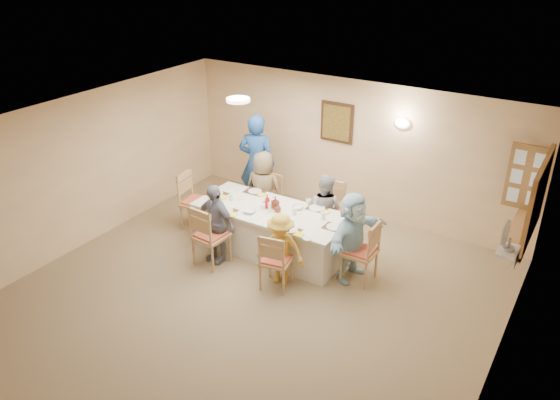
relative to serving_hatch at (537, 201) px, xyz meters
The scene contains 49 objects.
ground 4.28m from the serving_hatch, 143.22° to the right, with size 7.00×7.00×0.00m, color #8D734C.
room_walls 4.01m from the serving_hatch, 143.22° to the right, with size 7.00×7.00×7.00m.
wall_picture 3.67m from the serving_hatch, 163.15° to the left, with size 0.62×0.05×0.72m.
wall_sconce 2.56m from the serving_hatch, 155.76° to the left, with size 0.26×0.09×0.18m, color white.
ceiling_light 4.41m from the serving_hatch, 167.93° to the right, with size 0.36×0.36×0.05m, color white.
serving_hatch is the anchor object (origin of this frame).
hatch_sill 0.54m from the serving_hatch, behind, with size 0.30×1.50×0.05m, color brown.
shutter_door 0.80m from the serving_hatch, 108.89° to the left, with size 0.55×0.04×1.00m, color brown.
fan_shelf 1.36m from the serving_hatch, 93.39° to the right, with size 0.22×0.36×0.03m, color white.
desk_fan 1.36m from the serving_hatch, 94.66° to the right, with size 0.30×0.30×0.28m, color #A5A5A8, non-canonical shape.
dining_table 3.92m from the serving_hatch, 166.68° to the right, with size 2.49×1.05×0.76m, color white.
chair_back_left 4.39m from the serving_hatch, behind, with size 0.43×0.43×0.90m, color tan, non-canonical shape.
chair_back_right 3.21m from the serving_hatch, behind, with size 0.49×0.49×1.03m, color tan, non-canonical shape.
chair_front_left 4.68m from the serving_hatch, 158.63° to the right, with size 0.49×0.49×1.03m, color tan, non-canonical shape.
chair_front_right 3.63m from the serving_hatch, 151.41° to the right, with size 0.44×0.44×0.92m, color tan, non-canonical shape.
chair_left_end 5.37m from the serving_hatch, behind, with size 0.49×0.49×1.02m, color tan, non-canonical shape.
chair_right_end 2.49m from the serving_hatch, 157.66° to the right, with size 0.48×0.48×1.00m, color tan, non-canonical shape.
diner_back_left 4.34m from the serving_hatch, behind, with size 0.75×0.56×1.39m, color brown.
diner_back_right 3.19m from the serving_hatch, behind, with size 0.62×0.49×1.25m, color #98989F.
diner_front_left 4.61m from the serving_hatch, 160.04° to the right, with size 0.79×0.39×1.31m, color slate.
diner_front_right 3.55m from the serving_hatch, 153.17° to the right, with size 0.79×0.54×1.13m, color gold.
diner_right_end 2.53m from the serving_hatch, 158.84° to the right, with size 0.65×1.35×1.39m, color #BFE9F8.
caregiver 4.75m from the serving_hatch, behind, with size 0.77×0.61×1.86m, color #214F98.
placemat_fl 4.51m from the serving_hatch, 163.19° to the right, with size 0.37×0.27×0.01m, color #472B19.
plate_fl 4.51m from the serving_hatch, 163.19° to the right, with size 0.25×0.25×0.02m, color white.
napkin_fl 4.35m from the serving_hatch, 161.86° to the right, with size 0.15×0.15×0.01m, color yellow.
placemat_fr 3.40m from the serving_hatch, 157.18° to the right, with size 0.32×0.24×0.01m, color #472B19.
plate_fr 3.40m from the serving_hatch, 157.18° to the right, with size 0.23×0.23×0.01m, color white.
napkin_fr 3.26m from the serving_hatch, 155.09° to the right, with size 0.13×0.13×0.01m, color yellow.
placemat_bl 4.34m from the serving_hatch, behind, with size 0.35×0.26×0.01m, color #472B19.
plate_bl 4.34m from the serving_hatch, behind, with size 0.23×0.23×0.01m, color white.
napkin_bl 4.17m from the serving_hatch, behind, with size 0.13×0.13×0.01m, color yellow.
placemat_br 3.18m from the serving_hatch, behind, with size 0.32×0.24×0.01m, color #472B19.
plate_br 3.17m from the serving_hatch, behind, with size 0.26×0.26×0.02m, color white.
napkin_br 3.01m from the serving_hatch, behind, with size 0.13×0.13×0.01m, color yellow.
placemat_le 4.89m from the serving_hatch, 169.68° to the right, with size 0.37×0.27×0.01m, color #472B19.
plate_le 4.89m from the serving_hatch, 169.68° to the right, with size 0.23×0.23×0.01m, color white.
napkin_le 4.72m from the serving_hatch, 168.68° to the right, with size 0.14×0.14×0.01m, color yellow.
placemat_re 2.78m from the serving_hatch, 161.15° to the right, with size 0.33×0.24×0.01m, color #472B19.
plate_re 2.78m from the serving_hatch, 161.15° to the right, with size 0.24×0.24×0.01m, color white.
napkin_re 2.63m from the serving_hatch, 158.76° to the right, with size 0.15×0.15×0.01m, color yellow.
teacup_a 4.67m from the serving_hatch, 165.24° to the right, with size 0.14×0.14×0.09m, color white.
teacup_b 3.35m from the serving_hatch, behind, with size 0.11×0.11×0.08m, color white.
bowl_a 4.12m from the serving_hatch, 163.84° to the right, with size 0.22×0.22×0.05m, color white.
bowl_b 3.45m from the serving_hatch, 169.42° to the right, with size 0.19×0.19×0.06m, color white.
condiment_ketchup 3.89m from the serving_hatch, 167.23° to the right, with size 0.12×0.12×0.23m, color red.
condiment_brown 3.76m from the serving_hatch, 167.51° to the right, with size 0.13×0.13×0.21m, color #5F2719.
condiment_malt 3.70m from the serving_hatch, 166.11° to the right, with size 0.13×0.13×0.14m, color #5F2719.
drinking_glass 3.95m from the serving_hatch, 167.90° to the right, with size 0.07×0.07×0.10m, color silver.
Camera 1 is at (3.75, -4.94, 4.69)m, focal length 35.00 mm.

